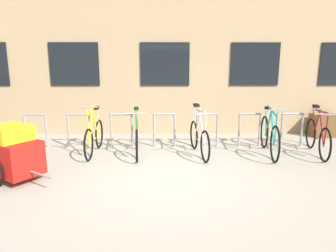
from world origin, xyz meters
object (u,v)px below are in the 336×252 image
at_px(bicycle_maroon, 317,136).
at_px(bike_trailer, 13,152).
at_px(bicycle_green, 137,137).
at_px(planter_box, 325,125).
at_px(bicycle_yellow, 94,136).
at_px(bicycle_silver, 199,137).
at_px(bicycle_teal, 269,135).

height_order(bicycle_maroon, bike_trailer, bicycle_maroon).
bearing_deg(bicycle_green, planter_box, 16.79).
height_order(bicycle_yellow, planter_box, bicycle_yellow).
bearing_deg(bicycle_yellow, bicycle_silver, -2.98).
xyz_separation_m(bicycle_maroon, bicycle_teal, (-1.04, 0.02, 0.02)).
relative_size(bicycle_maroon, planter_box, 2.40).
distance_m(bicycle_teal, bike_trailer, 5.03).
bearing_deg(bike_trailer, bicycle_maroon, 13.25).
relative_size(bicycle_teal, planter_box, 2.61).
bearing_deg(planter_box, bicycle_green, -163.21).
relative_size(bicycle_yellow, bike_trailer, 1.18).
distance_m(bicycle_silver, planter_box, 3.87).
bearing_deg(bicycle_silver, bike_trailer, -157.52).
bearing_deg(bicycle_maroon, bicycle_teal, 179.12).
relative_size(bicycle_maroon, bicycle_teal, 0.92).
height_order(bicycle_teal, bike_trailer, bicycle_teal).
height_order(bicycle_yellow, bike_trailer, bicycle_yellow).
bearing_deg(bicycle_yellow, bicycle_teal, -1.29).
height_order(bicycle_silver, bicycle_maroon, bicycle_silver).
bearing_deg(bicycle_teal, bike_trailer, -163.84).
bearing_deg(bicycle_silver, bicycle_teal, 1.24).
distance_m(bicycle_yellow, planter_box, 6.00).
xyz_separation_m(bicycle_teal, bicycle_green, (-2.88, 0.04, -0.03)).
height_order(bicycle_maroon, bicycle_yellow, bicycle_yellow).
bearing_deg(bicycle_maroon, bicycle_silver, -179.62).
xyz_separation_m(bicycle_maroon, bicycle_green, (-3.92, 0.06, -0.01)).
xyz_separation_m(bike_trailer, planter_box, (6.85, 2.92, -0.18)).
xyz_separation_m(bicycle_yellow, bike_trailer, (-1.02, -1.49, 0.10)).
bearing_deg(bicycle_silver, bicycle_maroon, 0.38).
xyz_separation_m(bicycle_silver, bike_trailer, (-3.30, -1.37, 0.10)).
bearing_deg(bicycle_teal, bicycle_green, 179.18).
bearing_deg(bicycle_yellow, planter_box, 13.81).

